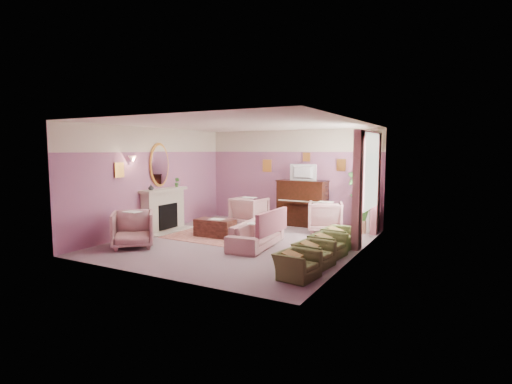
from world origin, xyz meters
The scene contains 48 objects.
floor centered at (0.00, 0.00, 0.00)m, with size 5.50×6.00×0.01m, color slate.
ceiling centered at (0.00, 0.00, 2.80)m, with size 5.50×6.00×0.01m, color white.
wall_back centered at (0.00, 3.00, 1.40)m, with size 5.50×0.02×2.80m, color #754E76.
wall_front centered at (0.00, -3.00, 1.40)m, with size 5.50×0.02×2.80m, color #754E76.
wall_left centered at (-2.75, 0.00, 1.40)m, with size 0.02×6.00×2.80m, color #754E76.
wall_right centered at (2.75, 0.00, 1.40)m, with size 0.02×6.00×2.80m, color #754E76.
picture_rail_band centered at (0.00, 2.99, 2.47)m, with size 5.50×0.01×0.65m, color beige.
stripe_panel centered at (2.73, 1.30, 1.07)m, with size 0.01×3.00×2.15m, color #A3AF91.
fireplace_surround centered at (-2.59, 0.20, 0.55)m, with size 0.30×1.40×1.10m, color #B7AB93.
fireplace_inset centered at (-2.49, 0.20, 0.40)m, with size 0.18×0.72×0.68m, color black.
fire_ember centered at (-2.45, 0.20, 0.22)m, with size 0.06×0.54×0.10m, color #FF512F.
mantel_shelf centered at (-2.56, 0.20, 1.12)m, with size 0.40×1.55×0.07m, color #B7AB93.
hearth centered at (-2.39, 0.20, 0.01)m, with size 0.55×1.50×0.02m, color #B7AB93.
mirror_frame centered at (-2.70, 0.20, 1.80)m, with size 0.04×0.72×1.20m, color gold.
mirror_glass centered at (-2.67, 0.20, 1.80)m, with size 0.01×0.60×1.06m, color white.
sconce_shade centered at (-2.62, -0.85, 1.98)m, with size 0.20×0.20×0.16m, color #DFA084.
piano centered at (0.50, 2.68, 0.65)m, with size 1.40×0.60×1.30m, color black.
piano_keyshelf centered at (0.50, 2.33, 0.72)m, with size 1.30×0.12×0.06m, color black.
piano_keys centered at (0.50, 2.33, 0.76)m, with size 1.20×0.08×0.02m, color beige.
piano_top centered at (0.50, 2.68, 1.31)m, with size 1.45×0.65×0.04m, color black.
television centered at (0.50, 2.63, 1.60)m, with size 0.80×0.12×0.48m, color black.
print_back_left centered at (-0.80, 2.96, 1.72)m, with size 0.30×0.03×0.38m, color gold.
print_back_right centered at (1.55, 2.96, 1.78)m, with size 0.26×0.03×0.34m, color gold.
print_back_mid centered at (0.50, 2.96, 2.00)m, with size 0.22×0.03×0.26m, color gold.
print_left_wall centered at (-2.71, -1.20, 1.72)m, with size 0.03×0.28×0.36m, color gold.
window_blind centered at (2.70, 1.55, 1.70)m, with size 0.03×1.40×1.80m, color silver.
curtain_left centered at (2.62, 0.63, 1.30)m, with size 0.16×0.34×2.60m, color #924B58.
curtain_right centered at (2.62, 2.47, 1.30)m, with size 0.16×0.34×2.60m, color #924B58.
pelmet centered at (2.62, 1.55, 2.56)m, with size 0.16×2.20×0.16m, color #924B58.
mantel_plant centered at (-2.55, 0.75, 1.29)m, with size 0.16×0.16×0.28m, color #35712A.
mantel_vase centered at (-2.55, -0.30, 1.23)m, with size 0.16×0.16×0.16m, color beige.
area_rug centered at (-0.82, 0.27, 0.01)m, with size 2.50×1.80×0.01m, color #A15E50.
coffee_table centered at (-0.88, 0.19, 0.23)m, with size 1.00×0.50×0.45m, color #411F16.
table_paper centered at (-0.83, 0.19, 0.46)m, with size 0.35×0.28×0.01m, color beige.
sofa centered at (0.54, -0.21, 0.37)m, with size 0.62×1.85×0.75m, color tan.
sofa_throw centered at (0.94, -0.21, 0.60)m, with size 0.09×1.40×0.51m, color #924B58.
floral_armchair_left centered at (-0.90, 2.01, 0.46)m, with size 0.88×0.88×0.92m, color tan.
floral_armchair_right centered at (1.39, 2.11, 0.46)m, with size 0.88×0.88×0.92m, color tan.
floral_armchair_front centered at (-1.89, -1.62, 0.46)m, with size 0.88×0.88×0.92m, color tan.
olive_chair_a centered at (2.25, -1.90, 0.31)m, with size 0.51×0.72×0.62m, color #4F5B2D.
olive_chair_b centered at (2.25, -1.08, 0.31)m, with size 0.51×0.72×0.62m, color #4F5B2D.
olive_chair_c centered at (2.25, -0.26, 0.31)m, with size 0.51×0.72×0.62m, color #4F5B2D.
olive_chair_d centered at (2.25, 0.56, 0.31)m, with size 0.51×0.72×0.62m, color #4F5B2D.
side_table centered at (2.29, 2.64, 0.35)m, with size 0.52×0.52×0.70m, color silver.
side_plant_big centered at (2.29, 2.64, 0.87)m, with size 0.30×0.30×0.34m, color #35712A.
side_plant_small centered at (2.41, 2.54, 0.84)m, with size 0.16×0.16×0.28m, color #35712A.
palm_pot centered at (2.25, 2.44, 0.17)m, with size 0.34×0.34×0.34m, color #8F5F44.
palm_plant centered at (2.25, 2.44, 1.06)m, with size 0.76×0.76×1.44m, color #35712A.
Camera 1 is at (4.81, -8.11, 2.20)m, focal length 28.00 mm.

